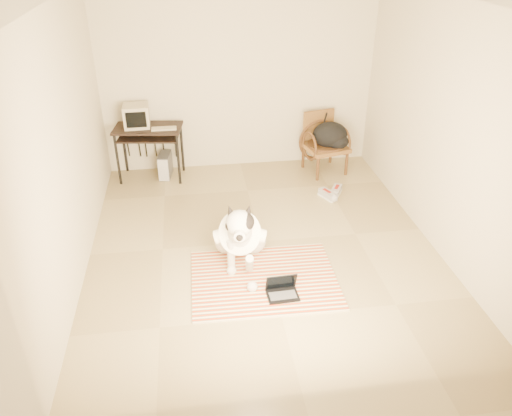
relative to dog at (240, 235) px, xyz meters
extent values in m
plane|color=tan|center=(0.29, 0.36, -0.35)|extent=(4.50, 4.50, 0.00)
plane|color=silver|center=(0.29, 0.36, 2.35)|extent=(4.50, 4.50, 0.00)
plane|color=beige|center=(0.29, 2.61, 1.00)|extent=(4.50, 0.00, 4.50)
plane|color=beige|center=(0.29, -1.89, 1.00)|extent=(4.50, 0.00, 4.50)
plane|color=beige|center=(-1.71, 0.36, 1.00)|extent=(0.00, 4.50, 4.50)
plane|color=beige|center=(2.29, 0.36, 1.00)|extent=(0.00, 4.50, 4.50)
cube|color=red|center=(0.20, -0.86, -0.35)|extent=(1.55, 0.27, 0.02)
cube|color=#316729|center=(0.21, -0.62, -0.35)|extent=(1.55, 0.27, 0.02)
cube|color=#644789|center=(0.21, -0.38, -0.35)|extent=(1.55, 0.27, 0.02)
cube|color=gold|center=(0.22, -0.15, -0.35)|extent=(1.55, 0.27, 0.02)
cube|color=beige|center=(0.22, 0.09, -0.35)|extent=(1.55, 0.27, 0.02)
sphere|color=silver|center=(-0.13, 0.20, -0.20)|extent=(0.30, 0.30, 0.30)
sphere|color=silver|center=(0.16, 0.17, -0.20)|extent=(0.30, 0.30, 0.30)
ellipsoid|color=silver|center=(0.02, 0.17, -0.18)|extent=(0.37, 0.34, 0.31)
ellipsoid|color=silver|center=(0.00, -0.01, 0.03)|extent=(0.45, 0.73, 0.66)
cylinder|color=white|center=(0.00, 0.00, 0.03)|extent=(0.51, 0.64, 0.60)
sphere|color=silver|center=(-0.02, -0.20, 0.17)|extent=(0.26, 0.26, 0.26)
sphere|color=silver|center=(-0.03, -0.30, 0.33)|extent=(0.28, 0.28, 0.28)
ellipsoid|color=black|center=(0.01, -0.30, 0.35)|extent=(0.22, 0.24, 0.20)
cylinder|color=silver|center=(-0.05, -0.42, 0.29)|extent=(0.13, 0.16, 0.12)
sphere|color=black|center=(-0.06, -0.50, 0.29)|extent=(0.07, 0.07, 0.07)
cone|color=black|center=(-0.12, -0.23, 0.44)|extent=(0.14, 0.15, 0.17)
cone|color=black|center=(0.06, -0.25, 0.44)|extent=(0.13, 0.15, 0.17)
torus|color=silver|center=(-0.03, -0.22, 0.22)|extent=(0.26, 0.16, 0.23)
cylinder|color=silver|center=(-0.12, -0.20, -0.13)|extent=(0.10, 0.13, 0.42)
cylinder|color=silver|center=(0.06, -0.35, -0.15)|extent=(0.12, 0.38, 0.43)
sphere|color=silver|center=(-0.12, -0.23, -0.31)|extent=(0.11, 0.11, 0.11)
sphere|color=silver|center=(0.06, -0.54, -0.30)|extent=(0.11, 0.11, 0.11)
cone|color=black|center=(0.03, 0.44, -0.30)|extent=(0.16, 0.42, 0.11)
cube|color=black|center=(0.35, -0.69, -0.33)|extent=(0.33, 0.24, 0.02)
cube|color=#4A4A4C|center=(0.35, -0.70, -0.32)|extent=(0.28, 0.14, 0.00)
cube|color=black|center=(0.35, -0.61, -0.22)|extent=(0.32, 0.09, 0.21)
cube|color=black|center=(0.35, -0.62, -0.21)|extent=(0.28, 0.07, 0.18)
cube|color=black|center=(-1.06, 2.32, 0.42)|extent=(1.01, 0.65, 0.03)
cube|color=black|center=(-1.06, 2.26, 0.30)|extent=(0.90, 0.53, 0.02)
cylinder|color=black|center=(-1.52, 2.15, 0.03)|extent=(0.04, 0.04, 0.76)
cylinder|color=black|center=(-1.46, 2.59, 0.03)|extent=(0.04, 0.04, 0.76)
cylinder|color=black|center=(-0.66, 2.04, 0.03)|extent=(0.04, 0.04, 0.76)
cylinder|color=black|center=(-0.60, 2.48, 0.03)|extent=(0.04, 0.04, 0.76)
cube|color=tan|center=(-1.20, 2.36, 0.60)|extent=(0.36, 0.35, 0.32)
cube|color=black|center=(-1.20, 2.19, 0.60)|extent=(0.28, 0.02, 0.22)
cube|color=tan|center=(-0.83, 2.19, 0.45)|extent=(0.35, 0.13, 0.02)
cube|color=#4A4A4C|center=(-0.87, 2.32, -0.18)|extent=(0.21, 0.39, 0.36)
cube|color=silver|center=(-0.89, 2.14, -0.18)|extent=(0.15, 0.03, 0.34)
cube|color=brown|center=(1.54, 2.16, 0.04)|extent=(0.70, 0.68, 0.06)
cylinder|color=#341E0E|center=(1.54, 2.16, 0.08)|extent=(0.54, 0.54, 0.04)
cube|color=brown|center=(1.47, 2.41, 0.31)|extent=(0.50, 0.16, 0.44)
cylinder|color=#341E0E|center=(1.36, 1.87, -0.17)|extent=(0.04, 0.04, 0.36)
cylinder|color=#341E0E|center=(1.24, 2.34, -0.17)|extent=(0.04, 0.04, 0.36)
cylinder|color=#341E0E|center=(1.83, 1.98, -0.17)|extent=(0.04, 0.04, 0.36)
cylinder|color=#341E0E|center=(1.71, 2.45, -0.17)|extent=(0.04, 0.04, 0.36)
ellipsoid|color=black|center=(1.58, 2.14, 0.24)|extent=(0.52, 0.43, 0.38)
ellipsoid|color=black|center=(1.69, 2.05, 0.17)|extent=(0.32, 0.26, 0.22)
cube|color=silver|center=(1.37, 1.31, -0.34)|extent=(0.23, 0.32, 0.03)
cube|color=gray|center=(1.37, 1.31, -0.30)|extent=(0.22, 0.31, 0.09)
cube|color=maroon|center=(1.37, 1.31, -0.26)|extent=(0.11, 0.15, 0.02)
cube|color=silver|center=(1.52, 1.41, -0.34)|extent=(0.24, 0.30, 0.03)
cube|color=gray|center=(1.52, 1.41, -0.30)|extent=(0.23, 0.29, 0.09)
cube|color=maroon|center=(1.52, 1.41, -0.26)|extent=(0.11, 0.15, 0.02)
camera|label=1|loc=(-0.47, -4.58, 2.99)|focal=35.00mm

